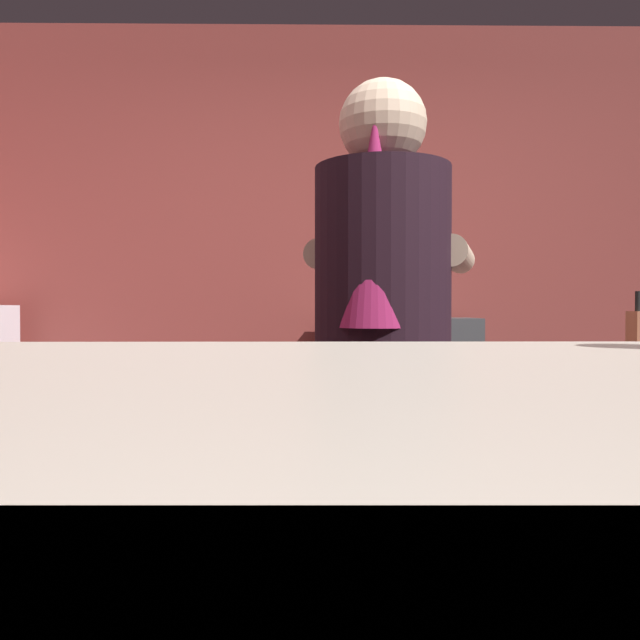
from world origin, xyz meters
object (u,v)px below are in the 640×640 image
bartender (382,364)px  chefs_knife (456,373)px  bottle_soy (385,300)px  mixing_bowl (303,363)px  bottle_vinegar (420,301)px

bartender → chefs_knife: (0.28, 0.41, -0.07)m
bottle_soy → bartender: bearing=-97.0°
chefs_knife → mixing_bowl: bearing=143.9°
bottle_soy → bottle_vinegar: 0.18m
bottle_vinegar → bartender: bearing=-102.9°
bartender → mixing_bowl: bartender is taller
chefs_knife → bottle_vinegar: bottle_vinegar is taller
bottle_soy → bottle_vinegar: bearing=-11.6°
mixing_bowl → bottle_soy: 1.31m
bartender → bottle_soy: 1.77m
mixing_bowl → bottle_soy: size_ratio=0.83×
bartender → chefs_knife: size_ratio=7.04×
bartender → bottle_soy: size_ratio=6.79×
bottle_soy → chefs_knife: bearing=-87.0°
bottle_vinegar → mixing_bowl: bearing=-116.8°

